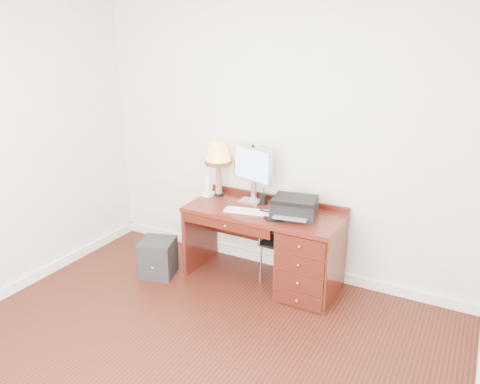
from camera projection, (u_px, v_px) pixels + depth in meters
The scene contains 12 objects.
ground at pixel (182, 361), 3.54m from camera, with size 4.00×4.00×0.00m, color black.
room_shell at pixel (224, 314), 4.05m from camera, with size 4.00×4.00×4.00m.
desk at pixel (294, 249), 4.43m from camera, with size 1.50×0.67×0.75m.
monitor at pixel (252, 167), 4.59m from camera, with size 0.47×0.23×0.56m.
keyboard at pixel (248, 211), 4.41m from camera, with size 0.45×0.13×0.02m, color white.
mouse_pad at pixel (276, 216), 4.27m from camera, with size 0.23×0.23×0.05m.
printer at pixel (294, 207), 4.30m from camera, with size 0.45×0.38×0.18m.
leg_lamp at pixel (218, 157), 4.74m from camera, with size 0.27×0.27×0.56m.
phone at pixel (208, 190), 4.83m from camera, with size 0.11×0.11×0.21m.
pen_cup at pixel (264, 199), 4.61m from camera, with size 0.08×0.08×0.10m, color black.
chair at pixel (280, 239), 4.51m from camera, with size 0.38×0.38×0.78m.
equipment_box at pixel (158, 258), 4.75m from camera, with size 0.33×0.33×0.38m, color black.
Camera 1 is at (1.77, -2.37, 2.38)m, focal length 35.00 mm.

